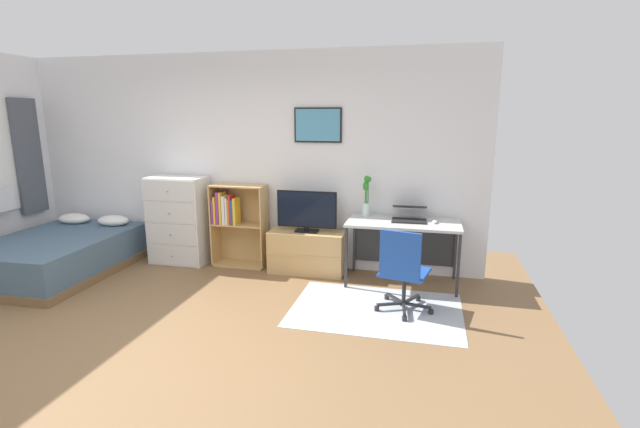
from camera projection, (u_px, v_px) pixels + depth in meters
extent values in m
plane|color=brown|center=(137.00, 347.00, 3.82)|extent=(7.20, 7.20, 0.00)
cube|color=white|center=(244.00, 161.00, 5.83)|extent=(6.12, 0.06, 2.70)
cube|color=black|center=(318.00, 125.00, 5.46)|extent=(0.59, 0.02, 0.42)
cube|color=#4C93B7|center=(318.00, 125.00, 5.45)|extent=(0.55, 0.01, 0.38)
cube|color=#4C515B|center=(29.00, 157.00, 6.08)|extent=(0.05, 0.40, 1.54)
cube|color=#B2B7BC|center=(376.00, 309.00, 4.55)|extent=(1.70, 1.20, 0.01)
cube|color=brown|center=(59.00, 269.00, 5.60)|extent=(1.46, 1.96, 0.10)
cube|color=#476075|center=(57.00, 251.00, 5.55)|extent=(1.42, 1.92, 0.37)
ellipsoid|color=white|center=(74.00, 219.00, 6.24)|extent=(0.45, 0.30, 0.14)
ellipsoid|color=white|center=(113.00, 221.00, 6.12)|extent=(0.45, 0.30, 0.14)
cube|color=silver|center=(179.00, 220.00, 5.93)|extent=(0.74, 0.42, 1.15)
cube|color=silver|center=(173.00, 256.00, 5.82)|extent=(0.70, 0.01, 0.26)
sphere|color=#A59E8C|center=(172.00, 256.00, 5.80)|extent=(0.03, 0.03, 0.03)
cube|color=silver|center=(171.00, 235.00, 5.76)|extent=(0.70, 0.01, 0.26)
sphere|color=#A59E8C|center=(170.00, 235.00, 5.74)|extent=(0.03, 0.03, 0.03)
cube|color=silver|center=(169.00, 213.00, 5.70)|extent=(0.70, 0.01, 0.26)
sphere|color=#A59E8C|center=(169.00, 213.00, 5.68)|extent=(0.03, 0.03, 0.03)
cube|color=silver|center=(168.00, 191.00, 5.64)|extent=(0.70, 0.01, 0.26)
sphere|color=#A59E8C|center=(167.00, 191.00, 5.62)|extent=(0.03, 0.03, 0.03)
cube|color=tan|center=(215.00, 224.00, 5.89)|extent=(0.02, 0.30, 1.06)
cube|color=tan|center=(265.00, 227.00, 5.73)|extent=(0.02, 0.30, 1.06)
cube|color=tan|center=(241.00, 264.00, 5.92)|extent=(0.70, 0.30, 0.02)
cube|color=tan|center=(240.00, 224.00, 5.81)|extent=(0.67, 0.30, 0.02)
cube|color=tan|center=(238.00, 186.00, 5.70)|extent=(0.67, 0.30, 0.02)
cube|color=tan|center=(244.00, 223.00, 5.95)|extent=(0.70, 0.01, 1.06)
cube|color=#8C388C|center=(215.00, 211.00, 5.81)|extent=(0.02, 0.20, 0.30)
cube|color=gold|center=(217.00, 210.00, 5.78)|extent=(0.03, 0.17, 0.35)
cube|color=#8C388C|center=(221.00, 207.00, 5.80)|extent=(0.03, 0.24, 0.41)
cube|color=gold|center=(223.00, 208.00, 5.76)|extent=(0.03, 0.18, 0.41)
cube|color=white|center=(226.00, 210.00, 5.76)|extent=(0.04, 0.19, 0.37)
cube|color=white|center=(229.00, 211.00, 5.75)|extent=(0.02, 0.18, 0.35)
cube|color=orange|center=(230.00, 212.00, 5.74)|extent=(0.02, 0.17, 0.33)
cube|color=red|center=(232.00, 209.00, 5.73)|extent=(0.02, 0.17, 0.39)
cube|color=#1E519E|center=(234.00, 212.00, 5.73)|extent=(0.02, 0.18, 0.32)
cube|color=gold|center=(236.00, 211.00, 5.72)|extent=(0.04, 0.18, 0.35)
cube|color=tan|center=(307.00, 252.00, 5.61)|extent=(0.94, 0.40, 0.52)
cube|color=tan|center=(303.00, 256.00, 5.42)|extent=(0.94, 0.01, 0.02)
cube|color=black|center=(307.00, 231.00, 5.53)|extent=(0.28, 0.16, 0.02)
cube|color=black|center=(307.00, 228.00, 5.53)|extent=(0.06, 0.04, 0.05)
cube|color=black|center=(307.00, 209.00, 5.48)|extent=(0.75, 0.02, 0.45)
cube|color=black|center=(306.00, 210.00, 5.46)|extent=(0.72, 0.01, 0.42)
cube|color=silver|center=(403.00, 223.00, 5.13)|extent=(1.28, 0.64, 0.03)
cube|color=#2D2D30|center=(346.00, 258.00, 5.07)|extent=(0.03, 0.03, 0.71)
cube|color=#2D2D30|center=(458.00, 266.00, 4.80)|extent=(0.03, 0.03, 0.71)
cube|color=#2D2D30|center=(354.00, 244.00, 5.62)|extent=(0.03, 0.03, 0.71)
cube|color=#2D2D30|center=(455.00, 250.00, 5.35)|extent=(0.03, 0.03, 0.71)
cube|color=#2D2D30|center=(404.00, 244.00, 5.50)|extent=(1.22, 0.02, 0.50)
cylinder|color=#232326|center=(431.00, 312.00, 4.45)|extent=(0.05, 0.05, 0.05)
cube|color=#232326|center=(417.00, 305.00, 4.50)|extent=(0.28, 0.09, 0.02)
cylinder|color=#232326|center=(418.00, 299.00, 4.76)|extent=(0.05, 0.05, 0.05)
cube|color=#232326|center=(411.00, 299.00, 4.66)|extent=(0.17, 0.26, 0.02)
cylinder|color=#232326|center=(387.00, 297.00, 4.81)|extent=(0.05, 0.05, 0.05)
cube|color=#232326|center=(395.00, 298.00, 4.68)|extent=(0.21, 0.23, 0.02)
cylinder|color=#232326|center=(377.00, 309.00, 4.52)|extent=(0.05, 0.05, 0.05)
cube|color=#232326|center=(390.00, 304.00, 4.53)|extent=(0.27, 0.14, 0.02)
cylinder|color=#232326|center=(404.00, 319.00, 4.30)|extent=(0.05, 0.05, 0.05)
cube|color=#232326|center=(404.00, 309.00, 4.42)|extent=(0.06, 0.28, 0.02)
cylinder|color=#232326|center=(404.00, 288.00, 4.52)|extent=(0.04, 0.04, 0.30)
cube|color=#1E479E|center=(405.00, 272.00, 4.49)|extent=(0.52, 0.52, 0.03)
cube|color=#1E479E|center=(400.00, 255.00, 4.26)|extent=(0.39, 0.12, 0.45)
cube|color=black|center=(409.00, 221.00, 5.15)|extent=(0.40, 0.28, 0.01)
cube|color=black|center=(409.00, 220.00, 5.14)|extent=(0.38, 0.26, 0.00)
cube|color=black|center=(410.00, 207.00, 5.28)|extent=(0.40, 0.26, 0.08)
cube|color=#234C5B|center=(410.00, 207.00, 5.27)|extent=(0.38, 0.24, 0.06)
ellipsoid|color=silver|center=(435.00, 222.00, 5.05)|extent=(0.06, 0.10, 0.03)
cylinder|color=silver|center=(366.00, 209.00, 5.40)|extent=(0.09, 0.09, 0.16)
cylinder|color=#3D8438|center=(368.00, 196.00, 5.36)|extent=(0.01, 0.01, 0.40)
sphere|color=#308B2C|center=(368.00, 179.00, 5.32)|extent=(0.07, 0.07, 0.07)
cylinder|color=#3D8438|center=(367.00, 196.00, 5.38)|extent=(0.01, 0.01, 0.39)
sphere|color=#308B2C|center=(367.00, 180.00, 5.34)|extent=(0.07, 0.07, 0.07)
cylinder|color=#3D8438|center=(366.00, 200.00, 5.39)|extent=(0.01, 0.01, 0.30)
sphere|color=#308B2C|center=(366.00, 188.00, 5.35)|extent=(0.07, 0.07, 0.07)
cylinder|color=#3D8438|center=(365.00, 199.00, 5.37)|extent=(0.01, 0.01, 0.33)
sphere|color=#308B2C|center=(366.00, 185.00, 5.33)|extent=(0.07, 0.07, 0.07)
cylinder|color=#3D8438|center=(367.00, 196.00, 5.35)|extent=(0.01, 0.01, 0.41)
sphere|color=#308B2C|center=(367.00, 179.00, 5.30)|extent=(0.07, 0.07, 0.07)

